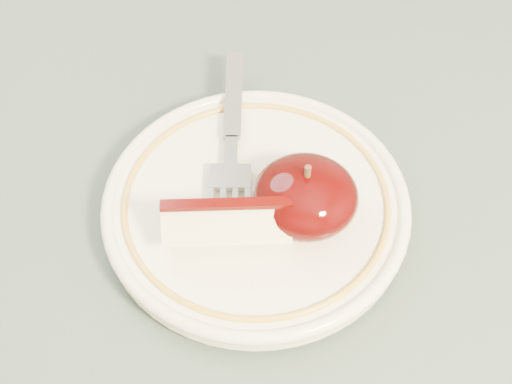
# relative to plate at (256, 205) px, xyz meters

# --- Properties ---
(plate) EXTENTS (0.20, 0.20, 0.02)m
(plate) POSITION_rel_plate_xyz_m (0.00, 0.00, 0.00)
(plate) COLOR #F3EBCC
(plate) RESTS_ON table
(apple_half) EXTENTS (0.07, 0.06, 0.05)m
(apple_half) POSITION_rel_plate_xyz_m (0.03, -0.01, 0.02)
(apple_half) COLOR black
(apple_half) RESTS_ON plate
(apple_wedge) EXTENTS (0.08, 0.05, 0.04)m
(apple_wedge) POSITION_rel_plate_xyz_m (-0.01, -0.03, 0.02)
(apple_wedge) COLOR beige
(apple_wedge) RESTS_ON plate
(fork) EXTENTS (0.04, 0.16, 0.00)m
(fork) POSITION_rel_plate_xyz_m (-0.02, 0.05, 0.01)
(fork) COLOR #94979C
(fork) RESTS_ON plate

